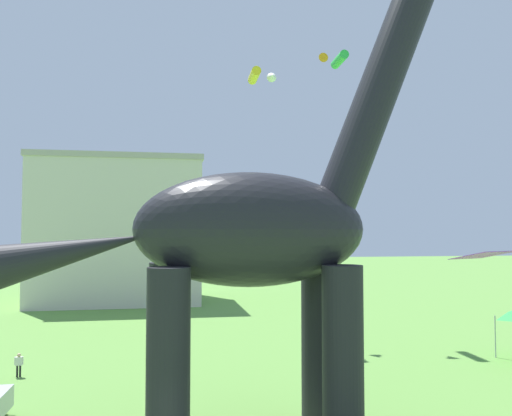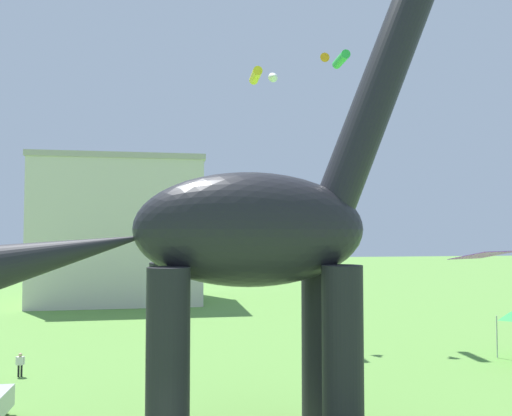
% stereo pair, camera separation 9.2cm
% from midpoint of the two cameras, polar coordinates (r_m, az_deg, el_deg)
% --- Properties ---
extents(dinosaur_sculpture, '(16.88, 3.58, 17.65)m').
position_cam_midpoint_polar(dinosaur_sculpture, '(16.30, -0.97, -2.35)').
color(dinosaur_sculpture, black).
rests_on(dinosaur_sculpture, ground_plane).
extents(person_vendor_side, '(0.38, 0.17, 1.02)m').
position_cam_midpoint_polar(person_vendor_side, '(25.92, -24.54, -15.09)').
color(person_vendor_side, black).
rests_on(person_vendor_side, ground_plane).
extents(kite_near_low, '(1.81, 2.13, 0.62)m').
position_cam_midpoint_polar(kite_near_low, '(34.37, 0.16, 14.23)').
color(kite_near_low, yellow).
extents(kite_high_right, '(1.81, 2.13, 0.62)m').
position_cam_midpoint_polar(kite_high_right, '(35.63, 8.63, 15.72)').
color(kite_high_right, green).
extents(kite_apex, '(1.63, 1.45, 0.22)m').
position_cam_midpoint_polar(kite_apex, '(13.77, 23.35, -4.74)').
color(kite_apex, purple).
extents(background_building_block, '(14.80, 10.00, 13.08)m').
position_cam_midpoint_polar(background_building_block, '(49.80, -14.75, -2.33)').
color(background_building_block, beige).
rests_on(background_building_block, ground_plane).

